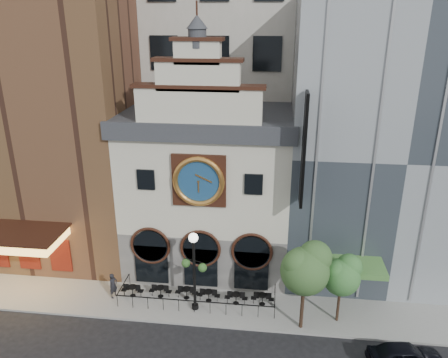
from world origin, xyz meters
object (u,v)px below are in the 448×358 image
bistro_5 (262,299)px  car_right (406,356)px  pedestrian (113,286)px  bistro_4 (236,298)px  bistro_3 (209,295)px  lamppost (194,263)px  bistro_0 (132,290)px  bistro_2 (186,292)px  bistro_1 (160,291)px  tree_right (342,274)px  tree_left (306,267)px

bistro_5 → car_right: 9.40m
pedestrian → bistro_4: bearing=-62.0°
bistro_3 → bistro_5: bearing=0.7°
car_right → lamppost: size_ratio=0.74×
bistro_0 → bistro_2: size_ratio=1.00×
bistro_1 → tree_right: bearing=-5.1°
bistro_3 → lamppost: (-0.77, -0.95, 3.06)m
bistro_3 → lamppost: 3.29m
lamppost → tree_left: tree_left is taller
bistro_5 → lamppost: 5.52m
car_right → tree_right: 5.60m
bistro_5 → tree_left: 5.07m
bistro_0 → pedestrian: 1.36m
bistro_4 → pedestrian: (-8.59, -0.27, 0.46)m
bistro_5 → tree_right: 5.85m
lamppost → car_right: bearing=3.8°
pedestrian → bistro_2: bearing=-58.5°
bistro_4 → bistro_1: bearing=178.4°
bistro_5 → pedestrian: 10.41m
car_right → tree_right: size_ratio=0.90×
pedestrian → tree_right: tree_right is taller
bistro_3 → tree_left: 7.65m
bistro_4 → car_right: car_right is taller
pedestrian → tree_left: bearing=-70.8°
lamppost → tree_right: (9.41, -0.06, -0.07)m
bistro_2 → bistro_3: size_ratio=1.00×
car_right → tree_left: bearing=58.4°
bistro_0 → bistro_5: size_ratio=1.00×
tree_left → tree_right: size_ratio=1.26×
bistro_2 → bistro_5: (5.30, -0.08, 0.00)m
bistro_4 → tree_left: tree_left is taller
car_right → tree_left: (-5.66, 2.54, 3.79)m
bistro_2 → bistro_3: same height
bistro_0 → bistro_4: size_ratio=1.00×
bistro_3 → lamppost: size_ratio=0.28×
pedestrian → lamppost: lamppost is taller
car_right → pedestrian: size_ratio=2.29×
bistro_3 → car_right: bearing=-20.5°
car_right → bistro_4: bearing=58.9°
bistro_4 → pedestrian: pedestrian is taller
bistro_4 → bistro_3: bearing=177.8°
bistro_2 → bistro_4: (3.50, -0.20, 0.00)m
bistro_1 → bistro_4: size_ratio=1.00×
bistro_1 → bistro_4: (5.35, -0.15, 0.00)m
bistro_2 → pedestrian: (-5.09, -0.47, 0.46)m
tree_left → bistro_4: bearing=156.9°
bistro_0 → pedestrian: pedestrian is taller
bistro_1 → bistro_5: size_ratio=1.00×
bistro_4 → tree_left: size_ratio=0.27×
bistro_3 → tree_right: size_ratio=0.34×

